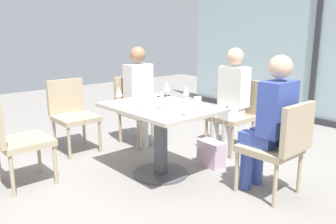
{
  "coord_description": "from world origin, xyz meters",
  "views": [
    {
      "loc": [
        2.57,
        -2.16,
        1.46
      ],
      "look_at": [
        0.0,
        0.1,
        0.65
      ],
      "focal_mm": 37.07,
      "sensor_mm": 36.0,
      "label": 1
    }
  ],
  "objects": [
    {
      "name": "chair_side_end",
      "position": [
        -1.31,
        -0.32,
        0.5
      ],
      "size": [
        0.5,
        0.46,
        0.87
      ],
      "color": "tan",
      "rests_on": "ground_plane"
    },
    {
      "name": "handbag_0",
      "position": [
        0.18,
        0.57,
        0.14
      ],
      "size": [
        0.32,
        0.19,
        0.28
      ],
      "primitive_type": "cube",
      "rotation": [
        0.0,
        0.0,
        -0.11
      ],
      "color": "beige",
      "rests_on": "ground_plane"
    },
    {
      "name": "cell_phone_on_table",
      "position": [
        -0.36,
        0.35,
        0.73
      ],
      "size": [
        0.08,
        0.15,
        0.01
      ],
      "primitive_type": "cube",
      "rotation": [
        0.0,
        0.0,
        0.1
      ],
      "color": "black",
      "rests_on": "dining_table_main"
    },
    {
      "name": "chair_front_left",
      "position": [
        -0.7,
        -1.21,
        0.5
      ],
      "size": [
        0.46,
        0.5,
        0.87
      ],
      "color": "tan",
      "rests_on": "ground_plane"
    },
    {
      "name": "person_far_left",
      "position": [
        -0.95,
        0.48,
        0.7
      ],
      "size": [
        0.39,
        0.34,
        1.26
      ],
      "color": "silver",
      "rests_on": "ground_plane"
    },
    {
      "name": "wine_glass_4",
      "position": [
        -0.3,
        -0.29,
        0.86
      ],
      "size": [
        0.07,
        0.07,
        0.18
      ],
      "color": "silver",
      "rests_on": "dining_table_main"
    },
    {
      "name": "wine_glass_0",
      "position": [
        0.14,
        -0.1,
        0.86
      ],
      "size": [
        0.07,
        0.07,
        0.18
      ],
      "color": "silver",
      "rests_on": "dining_table_main"
    },
    {
      "name": "person_far_right",
      "position": [
        0.95,
        0.48,
        0.7
      ],
      "size": [
        0.39,
        0.34,
        1.26
      ],
      "color": "#384C9E",
      "rests_on": "ground_plane"
    },
    {
      "name": "ground_plane",
      "position": [
        0.0,
        0.0,
        0.0
      ],
      "size": [
        12.0,
        12.0,
        0.0
      ],
      "primitive_type": "plane",
      "color": "gray"
    },
    {
      "name": "coffee_cup",
      "position": [
        0.25,
        0.27,
        0.78
      ],
      "size": [
        0.08,
        0.08,
        0.09
      ],
      "primitive_type": "cylinder",
      "color": "white",
      "rests_on": "dining_table_main"
    },
    {
      "name": "wine_glass_1",
      "position": [
        -0.22,
        0.28,
        0.86
      ],
      "size": [
        0.07,
        0.07,
        0.18
      ],
      "color": "silver",
      "rests_on": "dining_table_main"
    },
    {
      "name": "wine_glass_2",
      "position": [
        0.09,
        0.26,
        0.86
      ],
      "size": [
        0.07,
        0.07,
        0.18
      ],
      "color": "silver",
      "rests_on": "dining_table_main"
    },
    {
      "name": "wine_glass_5",
      "position": [
        -0.11,
        -0.15,
        0.86
      ],
      "size": [
        0.07,
        0.07,
        0.18
      ],
      "color": "silver",
      "rests_on": "dining_table_main"
    },
    {
      "name": "chair_far_left",
      "position": [
        -1.05,
        0.48,
        0.5
      ],
      "size": [
        0.5,
        0.46,
        0.87
      ],
      "color": "tan",
      "rests_on": "ground_plane"
    },
    {
      "name": "chair_near_window",
      "position": [
        0.0,
        1.21,
        0.5
      ],
      "size": [
        0.46,
        0.51,
        0.87
      ],
      "color": "tan",
      "rests_on": "ground_plane"
    },
    {
      "name": "person_near_window",
      "position": [
        -0.0,
        1.1,
        0.7
      ],
      "size": [
        0.34,
        0.39,
        1.26
      ],
      "color": "silver",
      "rests_on": "ground_plane"
    },
    {
      "name": "chair_far_right",
      "position": [
        1.05,
        0.48,
        0.5
      ],
      "size": [
        0.5,
        0.46,
        0.87
      ],
      "color": "tan",
      "rests_on": "ground_plane"
    },
    {
      "name": "wine_glass_3",
      "position": [
        0.48,
        -0.11,
        0.86
      ],
      "size": [
        0.07,
        0.07,
        0.18
      ],
      "color": "silver",
      "rests_on": "dining_table_main"
    },
    {
      "name": "window_wall_backdrop",
      "position": [
        0.0,
        3.2,
        1.21
      ],
      "size": [
        5.12,
        0.1,
        2.7
      ],
      "color": "#9FB7BC",
      "rests_on": "ground_plane"
    },
    {
      "name": "dining_table_main",
      "position": [
        0.0,
        0.0,
        0.52
      ],
      "size": [
        1.11,
        0.83,
        0.73
      ],
      "color": "#BCB29E",
      "rests_on": "ground_plane"
    }
  ]
}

